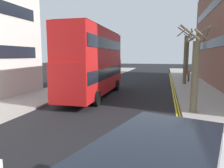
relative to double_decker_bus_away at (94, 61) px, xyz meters
name	(u,v)px	position (x,y,z in m)	size (l,w,h in m)	color
sidewalk_right	(205,101)	(8.83, 0.05, -2.96)	(4.00, 80.00, 0.14)	#9E9991
sidewalk_left	(52,93)	(-4.17, 0.05, -2.96)	(4.00, 80.00, 0.14)	#9E9991
kerb_line_outer	(178,106)	(6.73, -1.95, -3.03)	(0.10, 56.00, 0.01)	yellow
kerb_line_inner	(175,106)	(6.57, -1.95, -3.03)	(0.10, 56.00, 0.01)	yellow
double_decker_bus_away	(94,61)	(0.00, 0.00, 0.00)	(2.98, 10.86, 5.64)	red
pedestrian_far	(189,75)	(8.74, 11.53, -2.04)	(0.34, 0.22, 1.62)	#2D2D38
street_tree_near	(188,56)	(9.45, 21.62, 0.41)	(1.67, 1.74, 6.96)	#6B6047
street_tree_mid	(195,72)	(7.49, -3.75, -0.53)	(1.82, 1.84, 5.07)	#6B6047
street_tree_far	(185,58)	(8.02, 9.04, 0.10)	(1.72, 2.11, 6.58)	#6B6047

